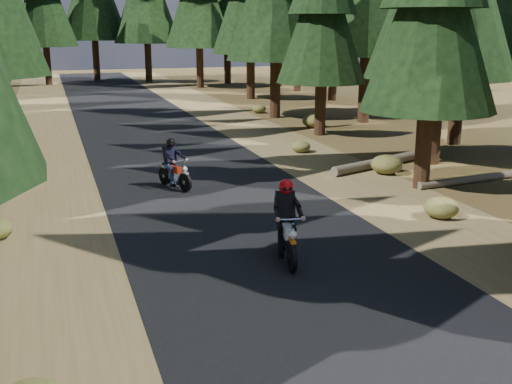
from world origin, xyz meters
The scene contains 9 objects.
ground centered at (0.00, 0.00, 0.00)m, with size 120.00×120.00×0.00m, color #463319.
road centered at (0.00, 5.00, 0.01)m, with size 6.00×100.00×0.01m, color black.
shoulder_l centered at (-4.60, 5.00, 0.00)m, with size 3.20×100.00×0.01m, color brown.
shoulder_r centered at (4.60, 5.00, 0.00)m, with size 3.20×100.00×0.01m, color brown.
log_near centered at (6.74, 7.56, 0.16)m, with size 0.32×0.32×5.41m, color #4C4233.
log_far centered at (7.84, 4.53, 0.12)m, with size 0.24×0.24×3.97m, color #4C4233.
understory_shrubs centered at (0.95, 7.59, 0.27)m, with size 15.90×30.38×0.61m.
rider_lead centered at (0.19, 0.05, 0.56)m, with size 0.90×1.93×1.66m.
rider_follow centered at (-0.83, 6.65, 0.49)m, with size 1.09×1.70×1.46m.
Camera 1 is at (-4.17, -11.39, 4.64)m, focal length 45.00 mm.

